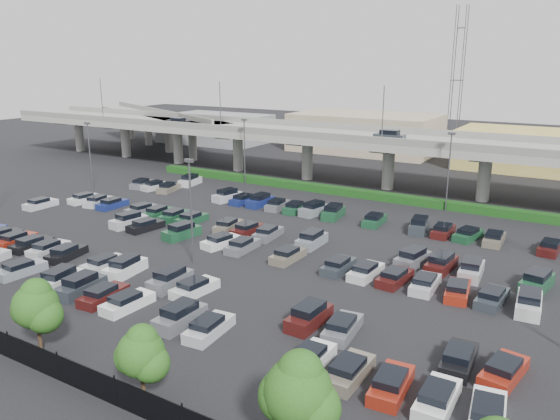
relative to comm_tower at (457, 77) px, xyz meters
The scene contains 9 objects.
ground 75.73m from the comm_tower, 93.09° to the right, with size 280.00×280.00×0.00m, color black.
overpass 43.09m from the comm_tower, 95.67° to the right, with size 150.00×13.00×15.80m.
on_ramp 64.67m from the comm_tower, 151.11° to the right, with size 50.93×30.13×8.80m.
hedge 51.42m from the comm_tower, 94.67° to the right, with size 66.00×1.60×1.10m, color #153910.
tree_row 101.30m from the comm_tower, 91.88° to the right, with size 65.07×3.66×5.94m.
parked_cars 78.94m from the comm_tower, 92.63° to the right, with size 62.97×41.64×1.67m.
light_poles 73.06m from the comm_tower, 96.44° to the right, with size 66.90×48.38×10.30m.
distant_buildings 18.96m from the comm_tower, 55.50° to the right, with size 138.00×24.00×9.00m.
comm_tower is the anchor object (origin of this frame).
Camera 1 is at (33.08, -46.41, 19.19)m, focal length 35.00 mm.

